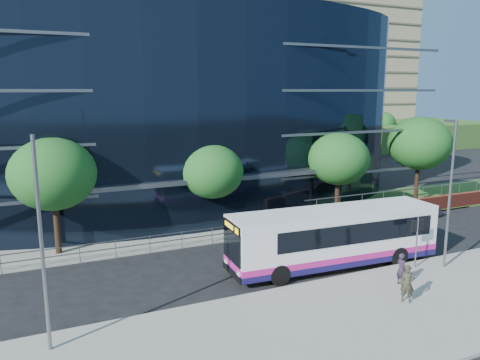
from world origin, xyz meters
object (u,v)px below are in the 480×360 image
streetlight_east (450,190)px  city_bus (336,236)px  tree_far_a (53,174)px  tree_far_b (212,172)px  street_sign (417,232)px  streetlight_west (41,239)px  pedestrian (401,269)px  tree_dist_e (308,125)px  pedestrian_b (407,284)px  tree_far_c (339,159)px  parked_car (416,209)px  tree_far_d (419,143)px  tree_dist_f (382,123)px

streetlight_east → city_bus: bearing=151.1°
tree_far_a → tree_far_b: bearing=2.9°
street_sign → streetlight_west: (-18.50, -0.59, 2.29)m
city_bus → pedestrian: bearing=-68.0°
street_sign → streetlight_east: 2.80m
city_bus → tree_dist_e: bearing=62.7°
tree_dist_e → pedestrian_b: size_ratio=3.76×
street_sign → tree_far_c: 11.14m
street_sign → pedestrian_b: street_sign is taller
parked_car → pedestrian_b: size_ratio=2.29×
parked_car → streetlight_east: bearing=147.2°
pedestrian_b → pedestrian: bearing=90.5°
streetlight_west → pedestrian: size_ratio=4.91×
tree_dist_e → tree_far_c: bearing=-118.7°
tree_far_d → parked_car: 6.81m
tree_far_a → city_bus: 16.47m
street_sign → tree_dist_f: tree_dist_f is taller
streetlight_west → city_bus: 15.36m
street_sign → tree_far_b: (-7.50, 11.09, 2.06)m
tree_far_b → tree_far_c: 10.02m
tree_dist_e → pedestrian_b: tree_dist_e is taller
streetlight_west → tree_far_a: bearing=84.9°
tree_far_d → pedestrian: (-13.88, -13.06, -4.22)m
pedestrian_b → tree_far_d: bearing=80.4°
parked_car → tree_dist_f: bearing=-33.7°
streetlight_east → pedestrian: 5.28m
street_sign → pedestrian: 3.04m
tree_far_b → tree_far_d: 19.03m
tree_far_c → streetlight_west: size_ratio=0.81×
tree_far_c → parked_car: tree_far_c is taller
tree_dist_e → parked_car: bearing=-109.0°
streetlight_east → pedestrian: (-3.88, -0.89, -3.47)m
tree_far_b → streetlight_east: (9.00, -11.67, 0.23)m
tree_far_c → streetlight_east: bearing=-95.1°
street_sign → city_bus: 4.31m
tree_far_b → parked_car: bearing=-11.4°
tree_dist_f → city_bus: (-39.15, -41.33, -2.49)m
tree_far_c → tree_far_d: tree_far_d is taller
city_bus → tree_far_c: bearing=56.7°
tree_far_d → pedestrian_b: bearing=-135.7°
streetlight_west → pedestrian_b: size_ratio=4.62×
tree_far_a → streetlight_west: size_ratio=0.87×
tree_dist_e → pedestrian: 48.43m
pedestrian_b → streetlight_west: bearing=-153.2°
streetlight_east → pedestrian_b: size_ratio=4.62×
tree_dist_e → streetlight_west: size_ratio=0.81×
streetlight_west → pedestrian_b: bearing=-9.4°
tree_far_c → city_bus: (-6.15, -8.33, -2.82)m
tree_far_d → tree_dist_f: (24.00, 32.00, -0.98)m
street_sign → pedestrian: (-2.38, -1.47, -1.18)m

